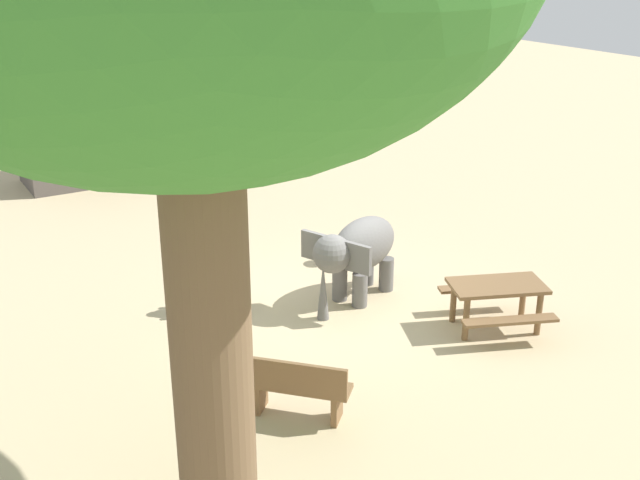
% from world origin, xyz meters
% --- Properties ---
extents(ground_plane, '(60.00, 60.00, 0.00)m').
position_xyz_m(ground_plane, '(0.00, 0.00, 0.00)').
color(ground_plane, tan).
extents(elephant, '(2.05, 1.62, 1.43)m').
position_xyz_m(elephant, '(0.48, 0.07, 0.91)').
color(elephant, slate).
rests_on(elephant, ground_plane).
extents(person_handler, '(0.32, 0.49, 1.62)m').
position_xyz_m(person_handler, '(-1.46, 0.80, 0.95)').
color(person_handler, '#3F3833').
rests_on(person_handler, ground_plane).
extents(wooden_bench, '(1.26, 1.28, 0.88)m').
position_xyz_m(wooden_bench, '(-2.20, -2.57, 0.47)').
color(wooden_bench, brown).
rests_on(wooden_bench, ground_plane).
extents(picnic_table_near, '(1.95, 1.94, 0.78)m').
position_xyz_m(picnic_table_near, '(1.80, -2.00, 0.59)').
color(picnic_table_near, brown).
rests_on(picnic_table_near, ground_plane).
extents(market_stall_teal, '(2.50, 2.50, 2.52)m').
position_xyz_m(market_stall_teal, '(-2.14, 9.70, 1.14)').
color(market_stall_teal, '#59514C').
rests_on(market_stall_teal, ground_plane).
extents(market_stall_white, '(2.50, 2.50, 2.52)m').
position_xyz_m(market_stall_white, '(0.46, 9.70, 1.14)').
color(market_stall_white, '#59514C').
rests_on(market_stall_white, ground_plane).
extents(feed_bucket, '(0.36, 0.36, 0.32)m').
position_xyz_m(feed_bucket, '(0.88, 1.70, 0.16)').
color(feed_bucket, gray).
rests_on(feed_bucket, ground_plane).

